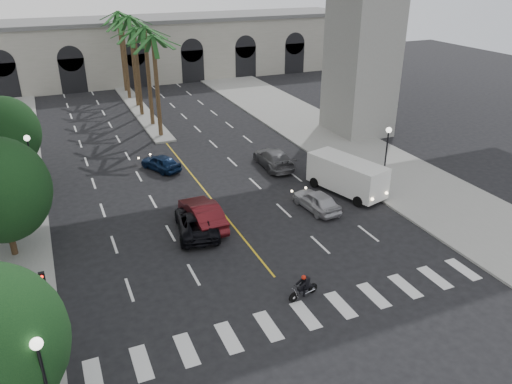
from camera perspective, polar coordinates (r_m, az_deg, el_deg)
name	(u,v)px	position (r m, az deg, el deg)	size (l,w,h in m)	color
ground	(291,298)	(26.16, 4.08, -11.97)	(140.00, 140.00, 0.00)	black
sidewalk_right	(367,158)	(44.54, 12.52, 3.81)	(8.00, 100.00, 0.15)	gray
median	(140,110)	(59.38, -13.08, 9.08)	(2.00, 24.00, 0.20)	gray
pier_building	(113,51)	(74.97, -16.06, 15.26)	(71.00, 10.50, 8.50)	beige
palm_a	(153,41)	(47.93, -11.67, 16.56)	(3.20, 3.20, 10.30)	#47331E
palm_b	(145,32)	(51.80, -12.61, 17.38)	(3.20, 3.20, 10.60)	#47331E
palm_c	(134,32)	(55.70, -13.76, 17.29)	(3.20, 3.20, 10.10)	#47331E
palm_d	(130,21)	(59.60, -14.25, 18.42)	(3.20, 3.20, 10.90)	#47331E
palm_e	(121,22)	(63.53, -15.12, 18.27)	(3.20, 3.20, 10.40)	#47331E
palm_f	(118,16)	(67.48, -15.48, 18.82)	(3.20, 3.20, 10.70)	#47331E
street_tree_mid	(0,190)	(30.81, -27.20, 0.16)	(5.44, 5.44, 7.21)	#382616
street_tree_far	(6,133)	(42.22, -26.67, 6.05)	(5.04, 5.04, 6.68)	#382616
lamp_post_left_far	(32,165)	(36.64, -24.19, 2.78)	(0.40, 0.40, 5.35)	black
lamp_post_right	(386,156)	(36.19, 14.61, 3.96)	(0.40, 0.40, 5.35)	black
traffic_signal_near	(51,355)	(20.71, -22.42, -16.87)	(0.25, 0.18, 3.65)	black
traffic_signal_far	(46,295)	(23.93, -22.90, -10.75)	(0.25, 0.18, 3.65)	black
motorcycle_rider	(304,287)	(25.94, 5.54, -10.75)	(1.83, 0.60, 1.33)	black
car_a	(317,200)	(34.56, 6.94, -0.96)	(1.65, 4.09, 1.39)	#B1B0B6
car_b	(202,214)	(32.36, -6.15, -2.50)	(1.80, 5.17, 1.70)	#4F0F14
car_c	(196,222)	(31.73, -6.85, -3.40)	(2.39, 5.19, 1.44)	black
car_d	(274,158)	(41.54, 2.03, 3.87)	(2.13, 5.25, 1.52)	#59595E
car_e	(161,162)	(41.66, -10.83, 3.34)	(1.56, 3.88, 1.32)	#0E2144
cargo_van	(347,175)	(37.09, 10.38, 1.92)	(3.82, 6.43, 2.58)	white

